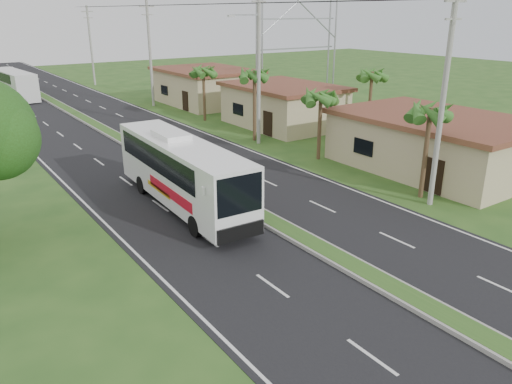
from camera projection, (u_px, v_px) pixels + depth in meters
ground at (340, 261)px, 20.65m from camera, size 180.00×180.00×0.00m
road_asphalt at (147, 154)px, 36.09m from camera, size 14.00×160.00×0.02m
median_strip at (147, 153)px, 36.06m from camera, size 1.20×160.00×0.18m
lane_edge_left at (50, 170)px, 32.50m from camera, size 0.12×160.00×0.01m
lane_edge_right at (226, 141)px, 39.69m from camera, size 0.12×160.00×0.01m
shop_near at (435, 142)px, 32.18m from camera, size 8.60×12.60×3.52m
shop_mid at (283, 105)px, 44.51m from camera, size 7.60×10.60×3.67m
shop_far at (206, 86)px, 55.29m from camera, size 8.60×11.60×3.82m
palm_verge_a at (430, 113)px, 26.18m from camera, size 2.40×2.40×5.45m
palm_verge_b at (321, 96)px, 33.47m from camera, size 2.40×2.40×5.05m
palm_verge_c at (254, 75)px, 38.29m from camera, size 2.40×2.40×5.85m
palm_verge_d at (203, 71)px, 45.70m from camera, size 2.40×2.40×5.25m
palm_behind_shop at (372, 75)px, 39.93m from camera, size 2.40×2.40×5.65m
utility_pole_a at (443, 98)px, 24.82m from camera, size 1.60×0.28×11.00m
utility_pole_b at (258, 61)px, 36.95m from camera, size 3.20×0.28×12.00m
utility_pole_c at (150, 52)px, 52.61m from camera, size 1.60×0.28×11.00m
utility_pole_d at (91, 45)px, 68.13m from camera, size 1.60×0.28×10.50m
billboard_lattice at (298, 40)px, 53.28m from camera, size 10.18×1.18×12.07m
coach_bus_main at (181, 169)px, 25.78m from camera, size 2.91×11.83×3.80m
coach_bus_far at (14, 83)px, 58.56m from camera, size 3.27×11.15×3.20m
motorcyclist at (189, 189)px, 26.63m from camera, size 1.88×1.12×2.23m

